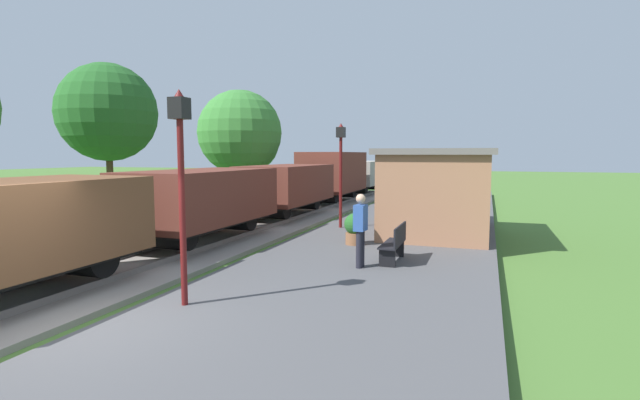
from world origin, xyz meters
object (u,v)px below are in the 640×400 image
object	(u,v)px
lamp_post_near	(181,158)
lamp_post_far	(341,156)
bench_near_hut	(395,243)
potted_planter	(355,228)
station_hut	(440,190)
bench_down_platform	(436,204)
tree_trackside_far	(107,113)
tree_field_left	(240,132)
freight_train	(290,186)
tree_field_distant	(251,143)
person_waiting	(360,227)

from	to	relation	value
lamp_post_near	lamp_post_far	bearing A→B (deg)	90.00
bench_near_hut	potted_planter	distance (m)	2.39
station_hut	bench_down_platform	bearing A→B (deg)	97.24
lamp_post_near	station_hut	bearing A→B (deg)	70.32
tree_trackside_far	tree_field_left	distance (m)	7.32
lamp_post_near	tree_field_left	xyz separation A→B (m)	(-7.87, 16.28, 1.24)
bench_near_hut	bench_down_platform	distance (m)	9.45
lamp_post_far	freight_train	bearing A→B (deg)	134.85
bench_near_hut	tree_field_distant	size ratio (longest dim) A/B	0.27
lamp_post_near	bench_near_hut	bearing A→B (deg)	57.90
bench_down_platform	person_waiting	bearing A→B (deg)	-93.65
freight_train	tree_trackside_far	distance (m)	8.36
station_hut	tree_field_distant	bearing A→B (deg)	137.72
freight_train	bench_near_hut	distance (m)	10.31
station_hut	tree_trackside_far	size ratio (longest dim) A/B	0.87
lamp_post_near	tree_trackside_far	world-z (taller)	tree_trackside_far
person_waiting	tree_field_distant	distance (m)	22.01
bench_near_hut	tree_field_left	world-z (taller)	tree_field_left
bench_near_hut	station_hut	bearing A→B (deg)	83.55
bench_near_hut	lamp_post_near	xyz separation A→B (m)	(-2.84, -4.53, 2.08)
bench_down_platform	lamp_post_far	xyz separation A→B (m)	(-2.84, -4.68, 2.08)
bench_down_platform	tree_field_left	bearing A→B (deg)	167.85
bench_near_hut	lamp_post_far	bearing A→B (deg)	120.81
lamp_post_far	tree_field_left	xyz separation A→B (m)	(-7.87, 6.99, 1.24)
tree_field_left	tree_trackside_far	bearing A→B (deg)	-110.43
potted_planter	tree_field_distant	distance (m)	19.40
potted_planter	tree_trackside_far	size ratio (longest dim) A/B	0.14
freight_train	lamp_post_far	world-z (taller)	lamp_post_far
lamp_post_near	lamp_post_far	xyz separation A→B (m)	(0.00, 9.29, 0.00)
lamp_post_far	potted_planter	bearing A→B (deg)	-65.40
lamp_post_near	lamp_post_far	distance (m)	9.29
tree_trackside_far	tree_field_distant	bearing A→B (deg)	88.49
station_hut	bench_near_hut	xyz separation A→B (m)	(-0.57, -5.00, -0.93)
freight_train	tree_field_left	size ratio (longest dim) A/B	5.15
freight_train	lamp_post_far	distance (m)	4.99
person_waiting	lamp_post_far	xyz separation A→B (m)	(-2.19, 5.60, 1.62)
bench_down_platform	lamp_post_near	bearing A→B (deg)	-101.49
bench_down_platform	tree_trackside_far	size ratio (longest dim) A/B	0.22
tree_field_left	bench_near_hut	bearing A→B (deg)	-47.67
person_waiting	tree_field_left	distance (m)	16.36
lamp_post_near	tree_field_distant	size ratio (longest dim) A/B	0.68
bench_down_platform	potted_planter	xyz separation A→B (m)	(-1.51, -7.59, 0.00)
potted_planter	bench_down_platform	bearing A→B (deg)	78.76
bench_down_platform	lamp_post_near	world-z (taller)	lamp_post_near
bench_down_platform	tree_field_distant	bearing A→B (deg)	148.83
station_hut	tree_trackside_far	xyz separation A→B (m)	(-13.82, -0.08, 2.97)
freight_train	tree_trackside_far	size ratio (longest dim) A/B	4.86
freight_train	lamp_post_near	distance (m)	13.22
person_waiting	tree_field_distant	size ratio (longest dim) A/B	0.31
station_hut	potted_planter	bearing A→B (deg)	-123.43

